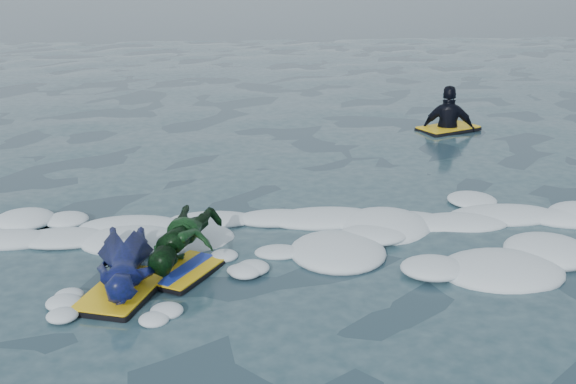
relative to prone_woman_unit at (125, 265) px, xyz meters
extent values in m
plane|color=#172937|center=(1.50, -0.08, -0.21)|extent=(120.00, 120.00, 0.00)
cube|color=black|center=(0.00, -0.22, -0.18)|extent=(0.90, 1.19, 0.05)
cube|color=yellow|center=(0.00, -0.22, -0.14)|extent=(0.87, 1.17, 0.02)
imported|color=#0D105C|center=(0.00, 0.03, 0.02)|extent=(0.71, 1.63, 0.38)
cube|color=black|center=(0.57, 0.19, -0.18)|extent=(0.87, 1.01, 0.04)
cube|color=yellow|center=(0.57, 0.19, -0.15)|extent=(0.85, 0.99, 0.02)
cube|color=#1831B9|center=(0.57, 0.19, -0.14)|extent=(0.57, 0.81, 0.01)
imported|color=#103D15|center=(0.57, 0.39, 0.07)|extent=(1.03, 1.47, 0.51)
cube|color=black|center=(5.10, 6.11, -0.17)|extent=(1.29, 1.05, 0.06)
cube|color=yellow|center=(5.10, 6.11, -0.14)|extent=(1.26, 1.02, 0.02)
imported|color=black|center=(5.10, 6.11, -0.22)|extent=(1.06, 0.62, 1.69)
camera|label=1|loc=(1.04, -6.60, 2.91)|focal=45.00mm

